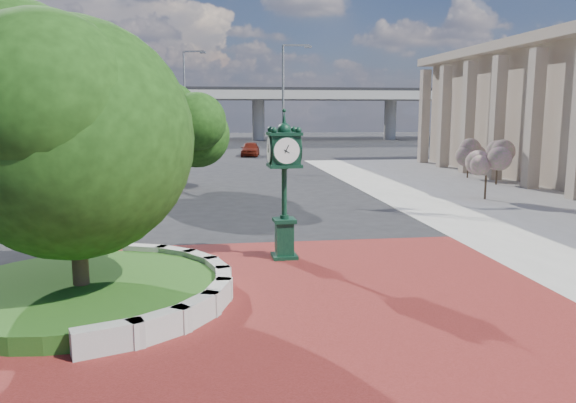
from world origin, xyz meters
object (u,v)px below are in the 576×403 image
Objects in this scene: post_clock at (284,179)px; street_lamp_near at (286,100)px; parked_car at (250,149)px; street_lamp_far at (187,96)px.

post_clock is 21.03m from street_lamp_near.
parked_car is 0.48× the size of street_lamp_near.
post_clock is at bearing -83.70° from street_lamp_far.
post_clock is 38.06m from parked_car.
street_lamp_far is (-6.92, 16.26, 0.68)m from street_lamp_near.
post_clock reaches higher than parked_car.
street_lamp_near is 0.88× the size of street_lamp_far.
street_lamp_far is at bearing 96.30° from post_clock.
post_clock is at bearing -84.14° from parked_car.
post_clock is 0.50× the size of street_lamp_near.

